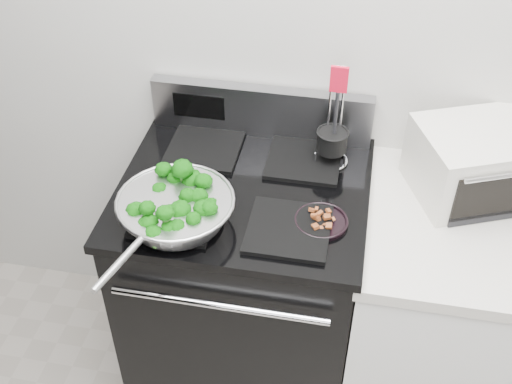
% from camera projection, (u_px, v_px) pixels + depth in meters
% --- Properties ---
extents(back_wall, '(4.00, 0.02, 2.70)m').
position_uv_depth(back_wall, '(359.00, 30.00, 1.98)').
color(back_wall, '#BBBAB2').
rests_on(back_wall, ground).
extents(gas_range, '(0.79, 0.69, 1.13)m').
position_uv_depth(gas_range, '(245.00, 284.00, 2.33)').
color(gas_range, black).
rests_on(gas_range, floor).
extents(counter, '(0.62, 0.68, 0.92)m').
position_uv_depth(counter, '(437.00, 318.00, 2.24)').
color(counter, white).
rests_on(counter, floor).
extents(skillet, '(0.35, 0.54, 0.07)m').
position_uv_depth(skillet, '(176.00, 208.00, 1.87)').
color(skillet, silver).
rests_on(skillet, gas_range).
extents(broccoli_pile, '(0.27, 0.27, 0.10)m').
position_uv_depth(broccoli_pile, '(175.00, 203.00, 1.86)').
color(broccoli_pile, black).
rests_on(broccoli_pile, skillet).
extents(bacon_plate, '(0.16, 0.16, 0.04)m').
position_uv_depth(bacon_plate, '(321.00, 219.00, 1.89)').
color(bacon_plate, black).
rests_on(bacon_plate, gas_range).
extents(utensil_holder, '(0.12, 0.12, 0.36)m').
position_uv_depth(utensil_holder, '(331.00, 146.00, 2.08)').
color(utensil_holder, silver).
rests_on(utensil_holder, gas_range).
extents(toaster_oven, '(0.47, 0.43, 0.22)m').
position_uv_depth(toaster_oven, '(481.00, 162.00, 1.99)').
color(toaster_oven, silver).
rests_on(toaster_oven, counter).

